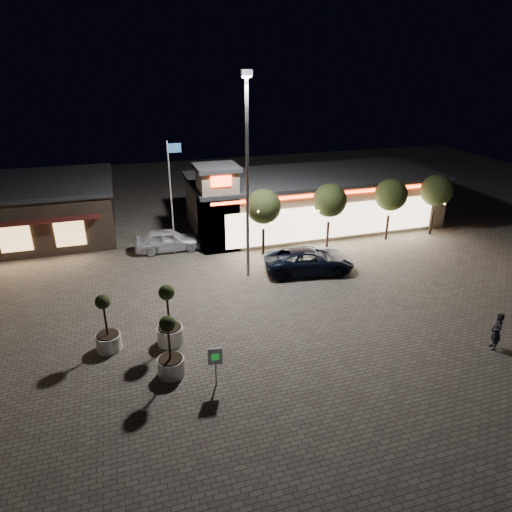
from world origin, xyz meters
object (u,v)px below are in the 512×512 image
object	(u,v)px
pedestrian	(496,331)
planter_mid	(170,357)
white_sedan	(168,240)
valet_sign	(215,360)
pickup_truck	(309,260)
planter_left	(107,333)

from	to	relation	value
pedestrian	planter_mid	distance (m)	15.36
planter_mid	white_sedan	bearing A→B (deg)	83.47
planter_mid	valet_sign	bearing A→B (deg)	-36.25
pickup_truck	pedestrian	world-z (taller)	pedestrian
planter_mid	pickup_truck	bearing A→B (deg)	38.60
planter_left	planter_mid	distance (m)	3.83
valet_sign	pedestrian	bearing A→B (deg)	-5.70
white_sedan	valet_sign	size ratio (longest dim) A/B	2.56
pickup_truck	valet_sign	world-z (taller)	valet_sign
white_sedan	planter_mid	size ratio (longest dim) A/B	1.60
planter_left	valet_sign	size ratio (longest dim) A/B	1.61
planter_mid	valet_sign	xyz separation A→B (m)	(1.74, -1.28, 0.38)
pickup_truck	valet_sign	distance (m)	12.43
pedestrian	valet_sign	size ratio (longest dim) A/B	1.04
white_sedan	valet_sign	world-z (taller)	valet_sign
white_sedan	planter_left	world-z (taller)	planter_left
planter_left	planter_mid	xyz separation A→B (m)	(2.63, -2.79, -0.00)
white_sedan	planter_left	xyz separation A→B (m)	(-4.27, -11.60, 0.11)
valet_sign	planter_mid	bearing A→B (deg)	143.75
valet_sign	planter_left	bearing A→B (deg)	137.05
pedestrian	white_sedan	bearing A→B (deg)	-117.25
planter_mid	valet_sign	world-z (taller)	planter_mid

